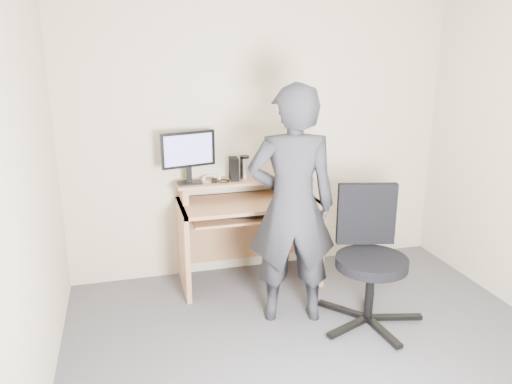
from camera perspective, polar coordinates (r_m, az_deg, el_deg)
name	(u,v)px	position (r m, az deg, el deg)	size (l,w,h in m)	color
ground	(334,374)	(3.47, 8.96, -19.86)	(3.50, 3.50, 0.00)	#59585D
back_wall	(262,137)	(4.52, 0.67, 6.32)	(3.50, 0.02, 2.50)	beige
desk	(247,220)	(4.45, -1.07, -3.24)	(1.20, 0.60, 0.91)	tan
monitor	(188,153)	(4.23, -7.73, 4.47)	(0.47, 0.15, 0.45)	black
external_drive	(234,169)	(4.35, -2.54, 2.66)	(0.07, 0.13, 0.20)	black
travel_mug	(245,168)	(4.40, -1.31, 2.72)	(0.08, 0.08, 0.18)	#BCBDC1
smartphone	(272,178)	(4.43, 1.79, 1.67)	(0.07, 0.13, 0.01)	black
charger	(214,181)	(4.29, -4.80, 1.29)	(0.04, 0.04, 0.04)	black
headphones	(211,179)	(4.38, -5.12, 1.45)	(0.16, 0.16, 0.02)	silver
keyboard	(250,214)	(4.25, -0.64, -2.49)	(0.46, 0.18, 0.03)	black
mouse	(284,200)	(4.29, 3.19, -0.90)	(0.10, 0.06, 0.04)	black
office_chair	(369,251)	(3.87, 12.83, -6.65)	(0.81, 0.79, 1.02)	black
person	(292,207)	(3.68, 4.13, -1.67)	(0.66, 0.43, 1.81)	black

